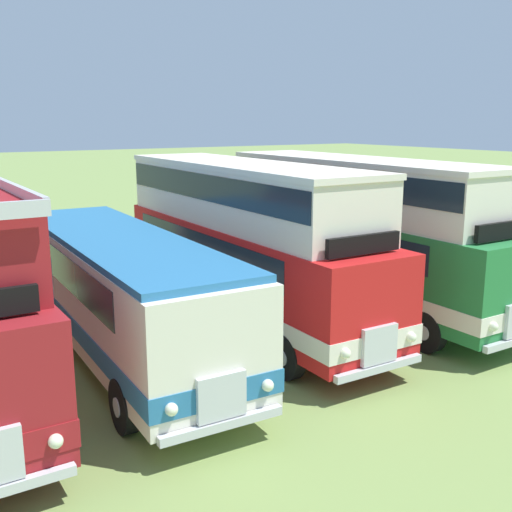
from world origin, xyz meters
The scene contains 3 objects.
bus_seventh_in_row centered at (7.61, -0.31, 1.75)m, with size 2.90×10.60×2.99m.
bus_eighth_in_row centered at (11.41, 0.23, 2.47)m, with size 2.71×10.73×4.49m.
bus_ninth_in_row centered at (15.22, -0.07, 2.47)m, with size 2.65×11.13×4.49m.
Camera 1 is at (2.86, -13.90, 5.63)m, focal length 43.11 mm.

